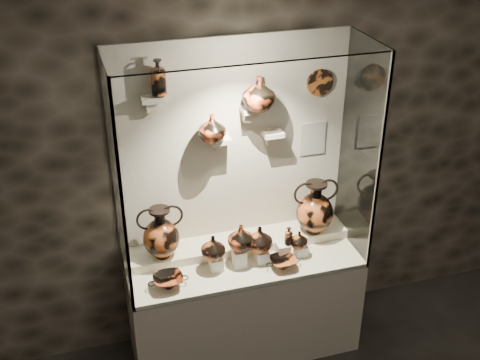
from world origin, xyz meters
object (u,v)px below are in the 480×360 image
at_px(jug_c, 259,239).
at_px(lekythos_tall, 158,76).
at_px(jug_b, 241,237).
at_px(jug_e, 299,239).
at_px(amphora_left, 161,232).
at_px(jug_a, 213,247).
at_px(lekythos_small, 289,235).
at_px(kylix_left, 168,281).
at_px(kylix_right, 283,262).
at_px(ovoid_vase_b, 259,93).
at_px(ovoid_vase_a, 212,128).
at_px(amphora_right, 315,207).

relative_size(jug_c, lekythos_tall, 0.74).
height_order(jug_b, jug_e, jug_b).
xyz_separation_m(amphora_left, jug_b, (0.54, -0.17, -0.04)).
height_order(jug_a, lekythos_small, jug_a).
height_order(amphora_left, kylix_left, amphora_left).
height_order(lekythos_small, kylix_right, lekythos_small).
height_order(kylix_left, lekythos_tall, lekythos_tall).
distance_m(kylix_left, ovoid_vase_b, 1.40).
bearing_deg(jug_a, lekythos_small, -4.63).
bearing_deg(jug_c, ovoid_vase_a, 132.45).
xyz_separation_m(jug_e, kylix_right, (-0.15, -0.10, -0.10)).
relative_size(kylix_left, ovoid_vase_b, 1.14).
bearing_deg(jug_b, amphora_left, 163.91).
distance_m(jug_b, kylix_left, 0.59).
height_order(jug_e, ovoid_vase_a, ovoid_vase_a).
bearing_deg(jug_b, amphora_right, 15.53).
height_order(jug_c, lekythos_small, jug_c).
xyz_separation_m(lekythos_small, kylix_left, (-0.90, -0.08, -0.15)).
bearing_deg(amphora_left, jug_b, -4.70).
xyz_separation_m(jug_e, lekythos_tall, (-0.89, 0.29, 1.22)).
xyz_separation_m(ovoid_vase_a, ovoid_vase_b, (0.32, -0.02, 0.22)).
bearing_deg(lekythos_tall, jug_b, -34.99).
height_order(jug_c, jug_e, jug_c).
bearing_deg(lekythos_tall, kylix_left, -108.46).
bearing_deg(kylix_right, ovoid_vase_a, 131.01).
height_order(amphora_left, ovoid_vase_b, ovoid_vase_b).
xyz_separation_m(lekythos_small, kylix_right, (-0.07, -0.10, -0.15)).
bearing_deg(ovoid_vase_a, jug_e, -38.68).
xyz_separation_m(jug_b, jug_e, (0.43, -0.03, -0.08)).
bearing_deg(jug_a, kylix_left, -166.39).
relative_size(amphora_left, ovoid_vase_a, 2.00).
bearing_deg(kylix_right, amphora_left, 152.30).
height_order(amphora_left, jug_a, amphora_left).
height_order(amphora_right, kylix_right, amphora_right).
distance_m(amphora_right, kylix_right, 0.51).
bearing_deg(kylix_left, ovoid_vase_b, 18.67).
distance_m(amphora_left, jug_a, 0.38).
distance_m(jug_a, ovoid_vase_b, 1.11).
relative_size(jug_a, jug_e, 1.35).
xyz_separation_m(jug_b, kylix_right, (0.27, -0.13, -0.18)).
bearing_deg(jug_b, jug_a, -176.59).
distance_m(amphora_left, kylix_left, 0.35).
bearing_deg(jug_c, jug_b, 173.02).
distance_m(kylix_right, lekythos_tall, 1.56).
height_order(jug_a, ovoid_vase_b, ovoid_vase_b).
bearing_deg(ovoid_vase_b, jug_e, -57.02).
bearing_deg(jug_a, jug_b, -0.74).
relative_size(amphora_right, jug_e, 3.13).
xyz_separation_m(jug_e, kylix_left, (-0.98, -0.08, -0.09)).
relative_size(lekythos_small, lekythos_tall, 0.60).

